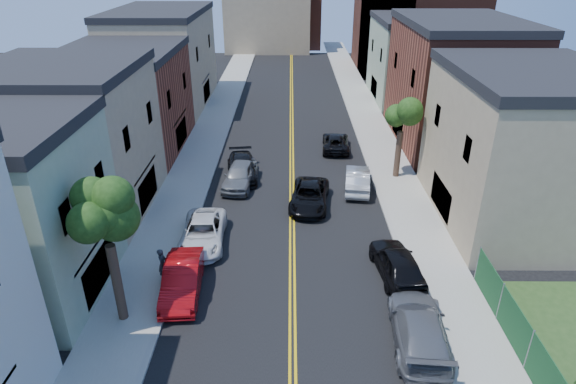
{
  "coord_description": "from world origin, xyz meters",
  "views": [
    {
      "loc": [
        -0.12,
        -3.69,
        15.53
      ],
      "look_at": [
        -0.26,
        23.45,
        2.0
      ],
      "focal_mm": 30.32,
      "sensor_mm": 36.0,
      "label": 1
    }
  ],
  "objects_px": {
    "grey_car_left": "(240,175)",
    "black_car_right": "(397,263)",
    "black_suv_lane": "(310,196)",
    "white_pickup": "(203,233)",
    "dark_car_right_far": "(336,142)",
    "silver_car_right": "(357,179)",
    "red_sedan": "(182,279)",
    "grey_car_right": "(419,328)",
    "black_car_left": "(242,168)",
    "pedestrian_left": "(163,264)"
  },
  "relations": [
    {
      "from": "red_sedan",
      "to": "black_car_right",
      "type": "height_order",
      "value": "black_car_right"
    },
    {
      "from": "black_car_left",
      "to": "pedestrian_left",
      "type": "height_order",
      "value": "pedestrian_left"
    },
    {
      "from": "red_sedan",
      "to": "white_pickup",
      "type": "xyz_separation_m",
      "value": [
        0.28,
        4.61,
        -0.08
      ]
    },
    {
      "from": "grey_car_left",
      "to": "black_suv_lane",
      "type": "bearing_deg",
      "value": -24.72
    },
    {
      "from": "black_car_right",
      "to": "red_sedan",
      "type": "bearing_deg",
      "value": 0.63
    },
    {
      "from": "black_car_left",
      "to": "white_pickup",
      "type": "bearing_deg",
      "value": -106.1
    },
    {
      "from": "white_pickup",
      "to": "black_car_left",
      "type": "bearing_deg",
      "value": 79.08
    },
    {
      "from": "silver_car_right",
      "to": "red_sedan",
      "type": "bearing_deg",
      "value": 56.22
    },
    {
      "from": "black_car_left",
      "to": "grey_car_left",
      "type": "bearing_deg",
      "value": -97.53
    },
    {
      "from": "grey_car_right",
      "to": "dark_car_right_far",
      "type": "xyz_separation_m",
      "value": [
        -1.7,
        23.24,
        -0.16
      ]
    },
    {
      "from": "black_car_left",
      "to": "pedestrian_left",
      "type": "distance_m",
      "value": 13.33
    },
    {
      "from": "silver_car_right",
      "to": "black_suv_lane",
      "type": "xyz_separation_m",
      "value": [
        -3.52,
        -2.53,
        -0.06
      ]
    },
    {
      "from": "red_sedan",
      "to": "silver_car_right",
      "type": "bearing_deg",
      "value": 45.48
    },
    {
      "from": "red_sedan",
      "to": "dark_car_right_far",
      "type": "xyz_separation_m",
      "value": [
        9.3,
        19.78,
        -0.15
      ]
    },
    {
      "from": "dark_car_right_far",
      "to": "white_pickup",
      "type": "bearing_deg",
      "value": 62.66
    },
    {
      "from": "red_sedan",
      "to": "black_car_left",
      "type": "bearing_deg",
      "value": 79.12
    },
    {
      "from": "white_pickup",
      "to": "grey_car_left",
      "type": "bearing_deg",
      "value": 77.44
    },
    {
      "from": "white_pickup",
      "to": "grey_car_right",
      "type": "relative_size",
      "value": 0.93
    },
    {
      "from": "grey_car_right",
      "to": "dark_car_right_far",
      "type": "distance_m",
      "value": 23.3
    },
    {
      "from": "grey_car_right",
      "to": "pedestrian_left",
      "type": "xyz_separation_m",
      "value": [
        -12.2,
        4.46,
        0.2
      ]
    },
    {
      "from": "grey_car_right",
      "to": "pedestrian_left",
      "type": "height_order",
      "value": "pedestrian_left"
    },
    {
      "from": "red_sedan",
      "to": "white_pickup",
      "type": "height_order",
      "value": "red_sedan"
    },
    {
      "from": "white_pickup",
      "to": "silver_car_right",
      "type": "height_order",
      "value": "silver_car_right"
    },
    {
      "from": "grey_car_left",
      "to": "black_car_right",
      "type": "xyz_separation_m",
      "value": [
        9.3,
        -11.05,
        -0.02
      ]
    },
    {
      "from": "grey_car_left",
      "to": "grey_car_right",
      "type": "bearing_deg",
      "value": -52.57
    },
    {
      "from": "red_sedan",
      "to": "black_car_right",
      "type": "bearing_deg",
      "value": 3.46
    },
    {
      "from": "red_sedan",
      "to": "grey_car_left",
      "type": "height_order",
      "value": "grey_car_left"
    },
    {
      "from": "silver_car_right",
      "to": "pedestrian_left",
      "type": "xyz_separation_m",
      "value": [
        -11.4,
        -10.91,
        0.24
      ]
    },
    {
      "from": "dark_car_right_far",
      "to": "silver_car_right",
      "type": "bearing_deg",
      "value": 99.93
    },
    {
      "from": "grey_car_left",
      "to": "grey_car_right",
      "type": "distance_m",
      "value": 18.46
    },
    {
      "from": "white_pickup",
      "to": "black_car_right",
      "type": "relative_size",
      "value": 1.07
    },
    {
      "from": "grey_car_left",
      "to": "black_car_left",
      "type": "xyz_separation_m",
      "value": [
        0.0,
        1.53,
        -0.09
      ]
    },
    {
      "from": "red_sedan",
      "to": "black_car_right",
      "type": "distance_m",
      "value": 11.09
    },
    {
      "from": "white_pickup",
      "to": "grey_car_right",
      "type": "xyz_separation_m",
      "value": [
        10.72,
        -8.07,
        0.09
      ]
    },
    {
      "from": "red_sedan",
      "to": "silver_car_right",
      "type": "xyz_separation_m",
      "value": [
        10.2,
        11.92,
        -0.03
      ]
    },
    {
      "from": "dark_car_right_far",
      "to": "pedestrian_left",
      "type": "xyz_separation_m",
      "value": [
        -10.5,
        -18.77,
        0.36
      ]
    },
    {
      "from": "white_pickup",
      "to": "dark_car_right_far",
      "type": "height_order",
      "value": "white_pickup"
    },
    {
      "from": "grey_car_right",
      "to": "dark_car_right_far",
      "type": "height_order",
      "value": "grey_car_right"
    },
    {
      "from": "grey_car_left",
      "to": "black_car_left",
      "type": "relative_size",
      "value": 0.96
    },
    {
      "from": "dark_car_right_far",
      "to": "grey_car_left",
      "type": "bearing_deg",
      "value": 47.23
    },
    {
      "from": "black_car_left",
      "to": "black_suv_lane",
      "type": "height_order",
      "value": "black_car_left"
    },
    {
      "from": "black_car_left",
      "to": "dark_car_right_far",
      "type": "height_order",
      "value": "black_car_left"
    },
    {
      "from": "black_car_left",
      "to": "silver_car_right",
      "type": "relative_size",
      "value": 1.1
    },
    {
      "from": "white_pickup",
      "to": "black_suv_lane",
      "type": "xyz_separation_m",
      "value": [
        6.39,
        4.78,
        -0.01
      ]
    },
    {
      "from": "black_car_left",
      "to": "black_suv_lane",
      "type": "relative_size",
      "value": 1.0
    },
    {
      "from": "grey_car_right",
      "to": "red_sedan",
      "type": "bearing_deg",
      "value": -12.5
    },
    {
      "from": "silver_car_right",
      "to": "dark_car_right_far",
      "type": "xyz_separation_m",
      "value": [
        -0.9,
        7.86,
        -0.12
      ]
    },
    {
      "from": "grey_car_right",
      "to": "black_suv_lane",
      "type": "xyz_separation_m",
      "value": [
        -4.32,
        12.85,
        -0.1
      ]
    },
    {
      "from": "pedestrian_left",
      "to": "silver_car_right",
      "type": "bearing_deg",
      "value": -44.08
    },
    {
      "from": "black_car_left",
      "to": "black_car_right",
      "type": "height_order",
      "value": "black_car_right"
    }
  ]
}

